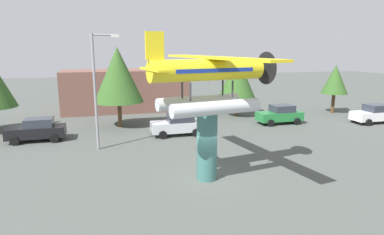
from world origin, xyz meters
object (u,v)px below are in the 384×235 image
at_px(display_pedestal, 207,146).
at_px(car_mid_silver, 178,124).
at_px(floatplane_monument, 210,79).
at_px(tree_east, 118,75).
at_px(car_distant_white, 374,114).
at_px(storefront_building, 126,90).
at_px(streetlight_primary, 98,84).
at_px(tree_center_back, 237,77).
at_px(tree_far_east, 335,80).
at_px(car_far_green, 280,114).
at_px(car_near_black, 37,130).

relative_size(display_pedestal, car_mid_silver, 0.89).
relative_size(floatplane_monument, tree_east, 1.47).
height_order(car_distant_white, storefront_building, storefront_building).
distance_m(streetlight_primary, storefront_building, 15.28).
distance_m(tree_east, tree_center_back, 12.12).
bearing_deg(streetlight_primary, tree_far_east, 16.07).
height_order(streetlight_primary, tree_center_back, streetlight_primary).
bearing_deg(tree_far_east, tree_east, -178.95).
distance_m(car_far_green, tree_east, 15.29).
height_order(floatplane_monument, tree_far_east, floatplane_monument).
bearing_deg(car_near_black, car_far_green, -178.80).
bearing_deg(streetlight_primary, car_mid_silver, 20.87).
bearing_deg(tree_east, car_mid_silver, -44.71).
height_order(car_far_green, tree_east, tree_east).
height_order(floatplane_monument, streetlight_primary, streetlight_primary).
distance_m(display_pedestal, floatplane_monument, 3.54).
height_order(streetlight_primary, tree_east, streetlight_primary).
bearing_deg(car_far_green, tree_far_east, -158.84).
bearing_deg(tree_east, tree_far_east, 1.05).
bearing_deg(tree_far_east, car_far_green, -158.84).
bearing_deg(display_pedestal, storefront_building, 96.72).
relative_size(car_far_green, streetlight_primary, 0.53).
relative_size(floatplane_monument, tree_center_back, 1.69).
xyz_separation_m(car_distant_white, tree_center_back, (-11.29, 6.54, 3.15)).
bearing_deg(car_mid_silver, storefront_building, -75.69).
bearing_deg(car_far_green, car_near_black, 1.20).
height_order(floatplane_monument, car_mid_silver, floatplane_monument).
xyz_separation_m(display_pedestal, streetlight_primary, (-5.49, 7.18, 2.73)).
relative_size(floatplane_monument, streetlight_primary, 1.32).
xyz_separation_m(car_near_black, storefront_building, (7.57, 11.40, 1.40)).
height_order(car_mid_silver, tree_east, tree_east).
relative_size(car_mid_silver, streetlight_primary, 0.53).
distance_m(floatplane_monument, streetlight_primary, 9.14).
height_order(floatplane_monument, storefront_building, floatplane_monument).
height_order(storefront_building, tree_far_east, tree_far_east).
xyz_separation_m(display_pedestal, tree_east, (-3.78, 13.83, 2.79)).
bearing_deg(floatplane_monument, storefront_building, 87.40).
height_order(display_pedestal, car_near_black, display_pedestal).
distance_m(floatplane_monument, car_distant_white, 21.79).
bearing_deg(car_far_green, streetlight_primary, 13.36).
distance_m(car_far_green, tree_far_east, 9.31).
bearing_deg(tree_far_east, car_mid_silver, -165.57).
height_order(storefront_building, tree_east, tree_east).
height_order(tree_center_back, tree_far_east, tree_center_back).
height_order(car_near_black, car_distant_white, same).
relative_size(streetlight_primary, tree_far_east, 1.52).
height_order(display_pedestal, floatplane_monument, floatplane_monument).
xyz_separation_m(storefront_building, tree_east, (-1.19, -8.17, 2.37)).
xyz_separation_m(display_pedestal, storefront_building, (-2.59, 22.00, 0.42)).
xyz_separation_m(floatplane_monument, streetlight_primary, (-5.62, 7.16, -0.81)).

